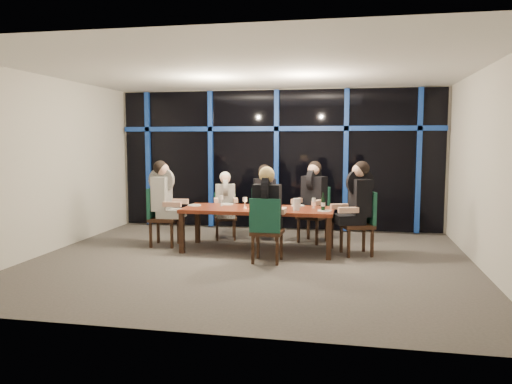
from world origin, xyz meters
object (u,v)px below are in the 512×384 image
at_px(diner_end_right, 358,194).
at_px(dining_table, 258,212).
at_px(chair_far_right, 315,211).
at_px(diner_far_mid, 265,191).
at_px(chair_far_left, 225,213).
at_px(diner_near_mid, 267,200).
at_px(diner_far_right, 313,190).
at_px(wine_bottle, 323,204).
at_px(chair_far_mid, 264,211).
at_px(chair_end_right, 362,219).
at_px(chair_near_mid, 266,227).
at_px(diner_end_left, 164,191).
at_px(diner_far_left, 225,195).
at_px(water_pitcher, 296,204).
at_px(chair_end_left, 160,213).

bearing_deg(diner_end_right, dining_table, -108.37).
relative_size(chair_far_right, diner_far_mid, 1.08).
relative_size(chair_far_left, diner_near_mid, 0.89).
height_order(chair_far_right, diner_near_mid, diner_near_mid).
relative_size(chair_far_right, diner_near_mid, 1.04).
relative_size(diner_far_right, diner_near_mid, 1.01).
bearing_deg(diner_end_right, diner_near_mid, -79.44).
height_order(dining_table, wine_bottle, wine_bottle).
xyz_separation_m(dining_table, diner_near_mid, (0.29, -0.77, 0.30)).
bearing_deg(chair_far_mid, wine_bottle, -64.16).
distance_m(diner_far_right, diner_near_mid, 1.78).
relative_size(chair_end_right, chair_near_mid, 1.04).
xyz_separation_m(chair_far_left, chair_far_mid, (0.75, 0.12, 0.05)).
bearing_deg(diner_end_right, diner_end_left, -109.67).
height_order(chair_end_right, diner_end_left, diner_end_left).
distance_m(dining_table, chair_far_right, 1.35).
bearing_deg(dining_table, diner_far_left, 132.98).
height_order(diner_far_left, diner_near_mid, diner_near_mid).
relative_size(chair_end_right, diner_end_right, 1.03).
distance_m(chair_far_right, diner_far_mid, 1.03).
bearing_deg(water_pitcher, diner_far_mid, 127.82).
xyz_separation_m(chair_far_right, diner_far_left, (-1.72, -0.12, 0.27)).
height_order(chair_far_mid, chair_end_right, chair_end_right).
bearing_deg(chair_far_mid, diner_end_left, -168.34).
xyz_separation_m(dining_table, diner_far_mid, (-0.05, 0.98, 0.26)).
distance_m(chair_far_left, diner_far_left, 0.37).
bearing_deg(chair_end_left, dining_table, -94.30).
distance_m(chair_near_mid, diner_far_left, 2.07).
height_order(diner_near_mid, wine_bottle, diner_near_mid).
relative_size(chair_far_left, water_pitcher, 4.42).
relative_size(chair_far_left, chair_near_mid, 0.87).
xyz_separation_m(dining_table, chair_near_mid, (0.29, -0.86, -0.11)).
distance_m(diner_far_mid, diner_end_right, 1.99).
relative_size(chair_far_mid, diner_far_left, 1.13).
bearing_deg(chair_end_right, chair_near_mid, -77.50).
xyz_separation_m(diner_end_right, diner_near_mid, (-1.39, -0.78, -0.04)).
height_order(chair_end_left, chair_end_right, chair_end_right).
bearing_deg(chair_far_right, diner_far_mid, -155.49).
bearing_deg(diner_near_mid, water_pitcher, -121.34).
relative_size(diner_end_left, wine_bottle, 3.33).
relative_size(wine_bottle, water_pitcher, 1.53).
distance_m(chair_far_right, chair_end_right, 1.29).
bearing_deg(chair_far_left, diner_far_right, -18.39).
distance_m(diner_end_right, water_pitcher, 1.03).
xyz_separation_m(diner_far_left, wine_bottle, (1.94, -1.02, 0.01)).
bearing_deg(dining_table, chair_end_right, 1.17).
height_order(chair_far_right, diner_far_left, diner_far_left).
relative_size(chair_far_mid, chair_end_right, 0.92).
relative_size(chair_end_left, wine_bottle, 3.42).
relative_size(chair_far_right, chair_near_mid, 1.01).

